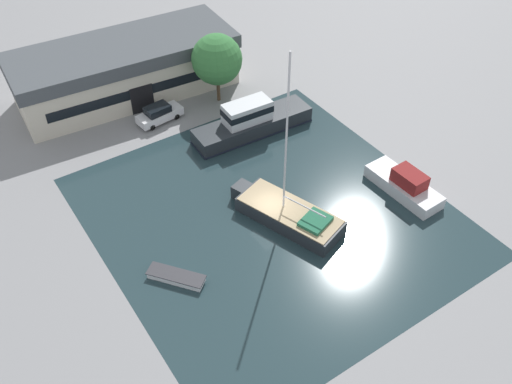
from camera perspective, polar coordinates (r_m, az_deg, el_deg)
name	(u,v)px	position (r m, az deg, el deg)	size (l,w,h in m)	color
ground_plane	(270,215)	(47.42, 1.45, -2.36)	(440.00, 440.00, 0.00)	gray
water_canal	(270,215)	(47.42, 1.45, -2.35)	(27.03, 28.85, 0.01)	#23383D
warehouse_building	(125,69)	(62.33, -12.92, 11.94)	(23.51, 10.24, 5.66)	beige
quay_tree_near_building	(217,59)	(58.72, -3.94, 13.09)	(5.15, 5.15, 7.34)	brown
parked_car	(159,114)	(58.13, -9.66, 7.73)	(4.80, 2.29, 1.79)	silver
sailboat_moored	(288,214)	(46.54, 3.20, -2.17)	(6.03, 10.26, 15.24)	#23282D
motor_cruiser	(251,122)	(55.50, -0.50, 7.03)	(12.26, 3.60, 3.55)	#23282D
small_dinghy	(176,277)	(43.07, -7.98, -8.39)	(3.72, 4.26, 0.53)	white
cabin_boat	(405,185)	(50.57, 14.66, 0.71)	(2.76, 7.19, 2.40)	silver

